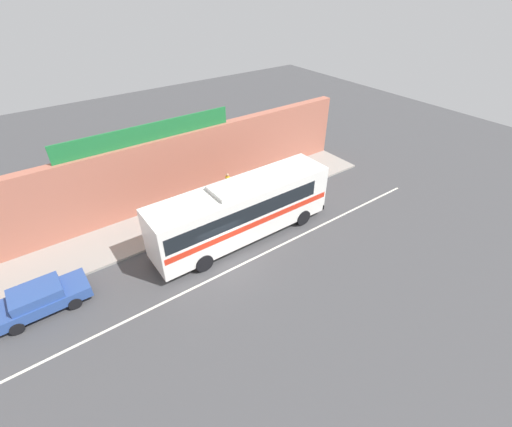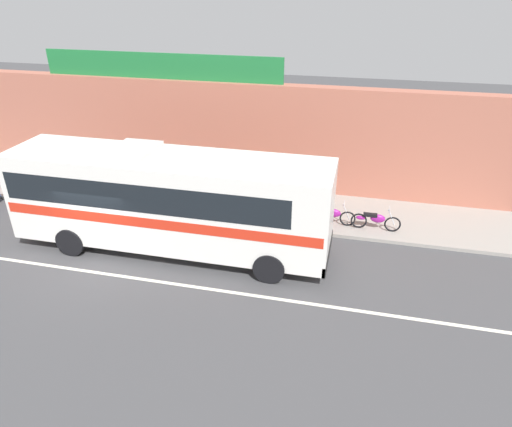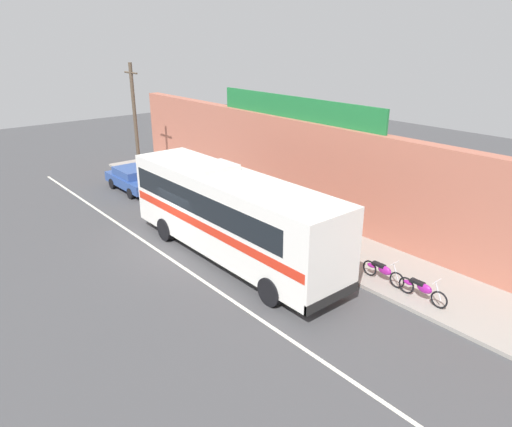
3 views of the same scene
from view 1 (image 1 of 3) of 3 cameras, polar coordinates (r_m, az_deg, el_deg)
name	(u,v)px [view 1 (image 1 of 3)]	position (r m, az deg, el deg)	size (l,w,h in m)	color
ground_plane	(221,263)	(20.14, -5.61, -7.87)	(70.00, 70.00, 0.00)	#444447
sidewalk_slab	(180,218)	(23.80, -12.14, -0.69)	(30.00, 3.60, 0.14)	gray
storefront_facade	(161,174)	(24.32, -15.02, 6.18)	(30.00, 0.70, 4.80)	#B26651
storefront_billboard	(148,133)	(22.99, -17.03, 12.32)	(11.08, 0.12, 1.10)	#1E7538
road_center_stripe	(229,271)	(19.63, -4.38, -9.16)	(30.00, 0.14, 0.01)	silver
intercity_bus	(241,209)	(20.60, -2.42, 0.74)	(11.21, 2.68, 3.78)	white
parked_car	(40,299)	(20.04, -31.43, -11.61)	(4.25, 1.82, 1.37)	#2D4C93
motorcycle_orange	(299,177)	(27.14, 6.91, 5.90)	(1.88, 0.56, 0.94)	black
motorcycle_red	(281,183)	(26.20, 4.07, 4.94)	(1.84, 0.56, 0.94)	black
pedestrian_far_right	(228,182)	(25.25, -4.57, 5.06)	(0.30, 0.48, 1.65)	black
pedestrian_far_left	(185,205)	(23.24, -11.38, 1.38)	(0.30, 0.48, 1.57)	navy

